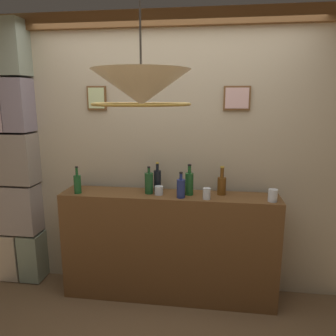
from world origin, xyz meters
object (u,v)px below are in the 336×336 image
glass_tumbler_rocks (207,194)px  glass_tumbler_shot (159,190)px  liquor_bottle_sherry (149,183)px  liquor_bottle_rye (157,180)px  glass_tumbler_highball (273,195)px  liquor_bottle_scotch (189,183)px  liquor_bottle_tequila (222,185)px  pendant_lamp (141,89)px  liquor_bottle_bourbon (77,184)px  liquor_bottle_amaro (181,188)px

glass_tumbler_rocks → glass_tumbler_shot: (-0.42, 0.07, -0.01)m
liquor_bottle_sherry → glass_tumbler_rocks: 0.53m
liquor_bottle_rye → glass_tumbler_highball: liquor_bottle_rye is taller
glass_tumbler_rocks → liquor_bottle_scotch: bearing=146.0°
liquor_bottle_tequila → liquor_bottle_sherry: size_ratio=1.04×
pendant_lamp → glass_tumbler_highball: bearing=42.2°
glass_tumbler_shot → liquor_bottle_sherry: bearing=165.6°
liquor_bottle_scotch → liquor_bottle_bourbon: liquor_bottle_scotch is taller
liquor_bottle_rye → liquor_bottle_sherry: liquor_bottle_rye is taller
liquor_bottle_amaro → liquor_bottle_sherry: liquor_bottle_sherry is taller
liquor_bottle_bourbon → glass_tumbler_highball: liquor_bottle_bourbon is taller
pendant_lamp → glass_tumbler_rocks: bearing=65.7°
liquor_bottle_amaro → liquor_bottle_bourbon: liquor_bottle_bourbon is taller
glass_tumbler_rocks → liquor_bottle_amaro: bearing=177.3°
liquor_bottle_rye → liquor_bottle_amaro: liquor_bottle_rye is taller
liquor_bottle_amaro → liquor_bottle_bourbon: size_ratio=0.92×
liquor_bottle_bourbon → pendant_lamp: (0.79, -0.84, 0.81)m
liquor_bottle_sherry → liquor_bottle_scotch: bearing=1.4°
pendant_lamp → liquor_bottle_tequila: bearing=62.8°
liquor_bottle_tequila → liquor_bottle_scotch: bearing=-171.0°
liquor_bottle_sherry → glass_tumbler_shot: bearing=-14.4°
liquor_bottle_amaro → liquor_bottle_bourbon: bearing=179.7°
liquor_bottle_amaro → glass_tumbler_rocks: bearing=-2.7°
liquor_bottle_rye → liquor_bottle_scotch: size_ratio=0.98×
liquor_bottle_scotch → glass_tumbler_highball: (0.70, -0.09, -0.06)m
glass_tumbler_highball → glass_tumbler_shot: (-0.97, 0.06, -0.01)m
liquor_bottle_sherry → glass_tumbler_highball: liquor_bottle_sherry is taller
liquor_bottle_rye → glass_tumbler_shot: liquor_bottle_rye is taller
liquor_bottle_scotch → glass_tumbler_rocks: bearing=-34.0°
liquor_bottle_amaro → glass_tumbler_shot: 0.22m
glass_tumbler_rocks → pendant_lamp: 1.24m
glass_tumbler_highball → glass_tumbler_rocks: bearing=-178.9°
liquor_bottle_bourbon → liquor_bottle_tequila: liquor_bottle_tequila is taller
liquor_bottle_bourbon → glass_tumbler_rocks: (1.16, -0.02, -0.04)m
liquor_bottle_scotch → liquor_bottle_amaro: liquor_bottle_scotch is taller
liquor_bottle_bourbon → liquor_bottle_sherry: (0.64, 0.08, 0.01)m
liquor_bottle_amaro → glass_tumbler_rocks: 0.22m
liquor_bottle_rye → glass_tumbler_highball: bearing=-10.2°
liquor_bottle_scotch → glass_tumbler_highball: size_ratio=2.64×
liquor_bottle_bourbon → liquor_bottle_sherry: bearing=7.2°
glass_tumbler_highball → pendant_lamp: bearing=-137.8°
glass_tumbler_rocks → glass_tumbler_highball: bearing=1.1°
liquor_bottle_rye → pendant_lamp: bearing=-85.2°
liquor_bottle_scotch → pendant_lamp: pendant_lamp is taller
liquor_bottle_bourbon → glass_tumbler_shot: size_ratio=3.17×
liquor_bottle_rye → glass_tumbler_highball: 1.02m
liquor_bottle_scotch → glass_tumbler_highball: bearing=-7.7°
liquor_bottle_rye → liquor_bottle_sherry: (-0.06, -0.09, -0.01)m
liquor_bottle_amaro → liquor_bottle_sherry: size_ratio=0.91×
glass_tumbler_rocks → pendant_lamp: (-0.37, -0.82, 0.85)m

